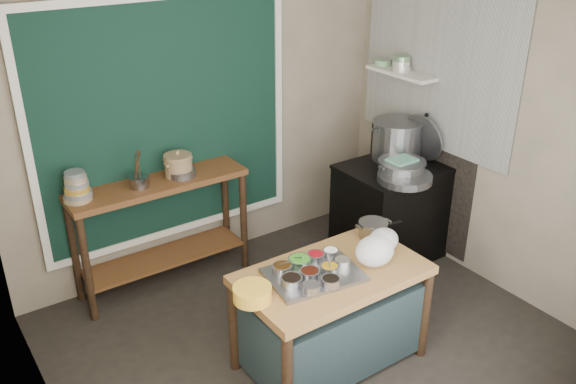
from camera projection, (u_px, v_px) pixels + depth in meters
floor at (306, 338)px, 4.58m from camera, size 3.50×3.00×0.02m
back_wall at (202, 108)px, 5.10m from camera, size 3.50×0.02×2.80m
left_wall at (29, 242)px, 3.08m from camera, size 0.02×3.00×2.80m
right_wall at (486, 117)px, 4.88m from camera, size 0.02×3.00×2.80m
curtain_panel at (166, 122)px, 4.91m from camera, size 2.10×0.02×1.90m
curtain_frame at (167, 123)px, 4.91m from camera, size 2.22×0.03×2.02m
tile_panel at (438, 49)px, 5.08m from camera, size 0.02×1.70×1.70m
soot_patch at (417, 171)px, 5.65m from camera, size 0.01×1.30×1.30m
wall_shelf at (401, 73)px, 5.36m from camera, size 0.22×0.70×0.03m
prep_table at (331, 317)px, 4.18m from camera, size 1.25×0.72×0.75m
back_counter at (163, 233)px, 5.04m from camera, size 1.45×0.40×0.95m
stove_block at (392, 212)px, 5.50m from camera, size 0.90×0.68×0.85m
stove_top at (396, 168)px, 5.31m from camera, size 0.92×0.69×0.03m
condiment_tray at (314, 275)px, 3.96m from camera, size 0.65×0.51×0.03m
condiment_bowls at (310, 269)px, 3.94m from camera, size 0.54×0.43×0.06m
yellow_basin at (252, 293)px, 3.71m from camera, size 0.28×0.28×0.09m
saucepan at (373, 229)px, 4.42m from camera, size 0.26×0.26×0.12m
plastic_bag_a at (375, 251)px, 4.06m from camera, size 0.29×0.25×0.21m
plastic_bag_b at (383, 240)px, 4.23m from camera, size 0.27×0.25×0.17m
bowl_stack at (77, 188)px, 4.49m from camera, size 0.21×0.21×0.24m
utensil_cup at (139, 182)px, 4.72m from camera, size 0.17×0.17×0.09m
ceramic_crock at (178, 166)px, 4.91m from camera, size 0.31×0.31×0.16m
wide_bowl at (182, 173)px, 4.92m from camera, size 0.30×0.30×0.06m
stock_pot at (397, 140)px, 5.37m from camera, size 0.56×0.56×0.36m
pot_lid at (423, 138)px, 5.33m from camera, size 0.12×0.44×0.43m
steamer at (401, 168)px, 5.09m from camera, size 0.45×0.45×0.13m
green_cloth at (402, 160)px, 5.05m from camera, size 0.23×0.18×0.02m
shallow_pan at (405, 178)px, 5.00m from camera, size 0.58×0.58×0.06m
shelf_bowl_stack at (402, 64)px, 5.33m from camera, size 0.17×0.17×0.13m
shelf_bowl_green at (383, 63)px, 5.52m from camera, size 0.19×0.19×0.05m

